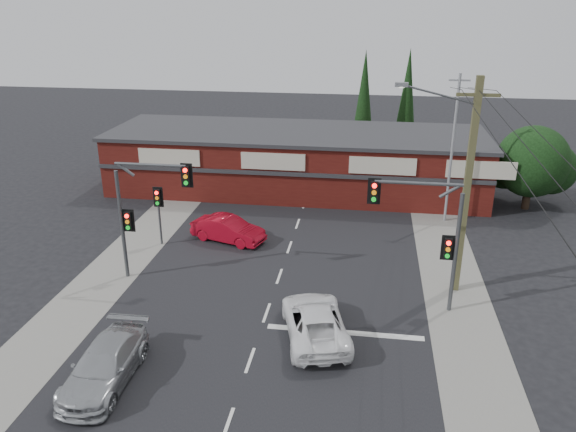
# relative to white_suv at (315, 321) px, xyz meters

# --- Properties ---
(ground) EXTENTS (120.00, 120.00, 0.00)m
(ground) POSITION_rel_white_suv_xyz_m (-2.28, 1.92, -0.71)
(ground) COLOR black
(ground) RESTS_ON ground
(road_strip) EXTENTS (14.00, 70.00, 0.01)m
(road_strip) POSITION_rel_white_suv_xyz_m (-2.28, 6.92, -0.70)
(road_strip) COLOR black
(road_strip) RESTS_ON ground
(verge_left) EXTENTS (3.00, 70.00, 0.02)m
(verge_left) POSITION_rel_white_suv_xyz_m (-10.78, 6.92, -0.70)
(verge_left) COLOR gray
(verge_left) RESTS_ON ground
(verge_right) EXTENTS (3.00, 70.00, 0.02)m
(verge_right) POSITION_rel_white_suv_xyz_m (6.22, 6.92, -0.70)
(verge_right) COLOR gray
(verge_right) RESTS_ON ground
(stop_line) EXTENTS (6.50, 0.35, 0.01)m
(stop_line) POSITION_rel_white_suv_xyz_m (1.22, 0.42, -0.69)
(stop_line) COLOR silver
(stop_line) RESTS_ON ground
(white_suv) EXTENTS (3.55, 5.51, 1.41)m
(white_suv) POSITION_rel_white_suv_xyz_m (0.00, 0.00, 0.00)
(white_suv) COLOR white
(white_suv) RESTS_ON ground
(silver_suv) EXTENTS (2.03, 4.87, 1.41)m
(silver_suv) POSITION_rel_white_suv_xyz_m (-7.18, -4.01, -0.00)
(silver_suv) COLOR #AEB1B3
(silver_suv) RESTS_ON ground
(red_sedan) EXTENTS (4.52, 2.73, 1.41)m
(red_sedan) POSITION_rel_white_suv_xyz_m (-5.87, 8.92, -0.00)
(red_sedan) COLOR #A60A1C
(red_sedan) RESTS_ON ground
(lane_dashes) EXTENTS (0.12, 40.25, 0.01)m
(lane_dashes) POSITION_rel_white_suv_xyz_m (-2.28, 3.24, -0.69)
(lane_dashes) COLOR silver
(lane_dashes) RESTS_ON ground
(shop_building) EXTENTS (27.30, 8.40, 4.22)m
(shop_building) POSITION_rel_white_suv_xyz_m (-3.28, 18.91, 1.43)
(shop_building) COLOR #44100D
(shop_building) RESTS_ON ground
(tree_cluster) EXTENTS (5.90, 5.10, 5.50)m
(tree_cluster) POSITION_rel_white_suv_xyz_m (12.41, 17.36, 2.19)
(tree_cluster) COLOR #2D2116
(tree_cluster) RESTS_ON ground
(conifer_near) EXTENTS (1.80, 1.80, 9.25)m
(conifer_near) POSITION_rel_white_suv_xyz_m (1.22, 25.92, 4.77)
(conifer_near) COLOR #2D2116
(conifer_near) RESTS_ON ground
(conifer_far) EXTENTS (1.80, 1.80, 9.25)m
(conifer_far) POSITION_rel_white_suv_xyz_m (4.72, 27.92, 4.77)
(conifer_far) COLOR #2D2116
(conifer_far) RESTS_ON ground
(traffic_mast_left) EXTENTS (3.77, 0.27, 5.97)m
(traffic_mast_left) POSITION_rel_white_suv_xyz_m (-8.71, 3.92, 3.22)
(traffic_mast_left) COLOR #47494C
(traffic_mast_left) RESTS_ON ground
(traffic_mast_right) EXTENTS (3.96, 0.27, 5.97)m
(traffic_mast_right) POSITION_rel_white_suv_xyz_m (4.58, 2.92, 3.24)
(traffic_mast_right) COLOR #47494C
(traffic_mast_right) RESTS_ON ground
(pedestal_signal) EXTENTS (0.55, 0.27, 3.38)m
(pedestal_signal) POSITION_rel_white_suv_xyz_m (-9.48, 7.93, 1.70)
(pedestal_signal) COLOR #47494C
(pedestal_signal) RESTS_ON ground
(utility_pole) EXTENTS (4.38, 0.59, 10.00)m
(utility_pole) POSITION_rel_white_suv_xyz_m (6.08, 4.91, 4.69)
(utility_pole) COLOR brown
(utility_pole) RESTS_ON ground
(steel_pole) EXTENTS (1.20, 0.16, 9.00)m
(steel_pole) POSITION_rel_white_suv_xyz_m (6.72, 13.92, 4.00)
(steel_pole) COLOR gray
(steel_pole) RESTS_ON ground
(power_lines) EXTENTS (2.01, 29.00, 1.22)m
(power_lines) POSITION_rel_white_suv_xyz_m (6.19, -0.55, 8.33)
(power_lines) COLOR black
(power_lines) RESTS_ON ground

